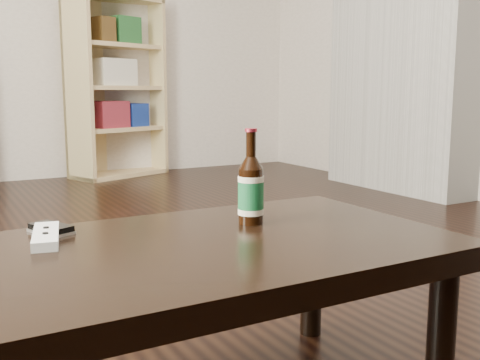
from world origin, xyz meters
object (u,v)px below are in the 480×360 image
bookshelf (113,84)px  beer_bottle (251,190)px  coffee_table (205,266)px  remote (46,236)px  phone (51,229)px

bookshelf → beer_bottle: size_ratio=6.48×
coffee_table → remote: size_ratio=5.52×
coffee_table → beer_bottle: (0.17, 0.10, 0.13)m
bookshelf → beer_bottle: (-0.75, -3.55, -0.29)m
beer_bottle → remote: 0.48m
coffee_table → phone: (-0.27, 0.24, 0.06)m
bookshelf → phone: (-1.19, -3.41, -0.37)m
phone → remote: remote is taller
coffee_table → phone: phone is taller
beer_bottle → phone: beer_bottle is taller
beer_bottle → phone: size_ratio=1.89×
beer_bottle → phone: bearing=162.1°
bookshelf → coffee_table: size_ratio=1.39×
bookshelf → remote: 3.70m
phone → coffee_table: bearing=-64.4°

